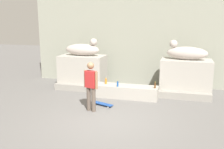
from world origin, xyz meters
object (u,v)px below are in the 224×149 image
at_px(bottle_brown, 155,86).
at_px(bottle_blue, 118,84).
at_px(skateboard, 103,104).
at_px(bottle_orange, 106,81).
at_px(statue_reclining_left, 83,49).
at_px(statue_reclining_right, 186,53).
at_px(skater, 91,84).

xyz_separation_m(bottle_brown, bottle_blue, (-1.42, -0.15, -0.00)).
bearing_deg(skateboard, bottle_orange, -58.31).
distance_m(statue_reclining_left, bottle_orange, 2.05).
height_order(bottle_brown, bottle_blue, same).
height_order(statue_reclining_right, skater, statue_reclining_right).
distance_m(bottle_brown, bottle_blue, 1.43).
relative_size(skateboard, bottle_blue, 3.24).
height_order(skater, bottle_brown, skater).
height_order(skateboard, bottle_brown, bottle_brown).
xyz_separation_m(bottle_brown, bottle_orange, (-1.99, 0.15, -0.00)).
xyz_separation_m(bottle_orange, bottle_blue, (0.57, -0.30, 0.00)).
relative_size(statue_reclining_left, bottle_brown, 6.42).
distance_m(statue_reclining_left, bottle_brown, 3.73).
relative_size(statue_reclining_left, bottle_blue, 6.42).
bearing_deg(skateboard, statue_reclining_right, -120.89).
relative_size(statue_reclining_left, bottle_orange, 6.42).
relative_size(skater, skateboard, 2.04).
bearing_deg(bottle_brown, statue_reclining_left, 160.89).
height_order(statue_reclining_left, bottle_brown, statue_reclining_left).
height_order(statue_reclining_left, skater, statue_reclining_left).
bearing_deg(bottle_brown, statue_reclining_right, 47.59).
xyz_separation_m(skateboard, bottle_blue, (0.31, 0.95, 0.52)).
distance_m(skater, bottle_orange, 1.89).
bearing_deg(skateboard, skater, 91.39).
xyz_separation_m(statue_reclining_left, bottle_brown, (3.36, -1.16, -1.15)).
relative_size(skater, bottle_brown, 6.59).
distance_m(bottle_orange, bottle_blue, 0.64).
xyz_separation_m(statue_reclining_right, bottle_blue, (-2.49, -1.32, -1.15)).
distance_m(statue_reclining_right, skateboard, 3.97).
relative_size(statue_reclining_right, bottle_brown, 6.52).
distance_m(statue_reclining_left, statue_reclining_right, 4.42).
height_order(statue_reclining_left, statue_reclining_right, same).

